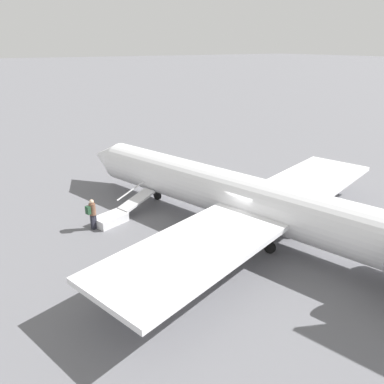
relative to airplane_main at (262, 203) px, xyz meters
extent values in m
plane|color=slate|center=(0.83, 0.25, -1.94)|extent=(600.00, 600.00, 0.00)
cylinder|color=white|center=(0.83, 0.25, -0.03)|extent=(20.92, 8.42, 2.47)
cone|color=white|center=(12.24, 3.66, -0.03)|extent=(3.30, 3.10, 2.42)
cube|color=white|center=(-1.80, 5.37, -0.21)|extent=(6.32, 9.62, 0.25)
cube|color=white|center=(1.45, -5.48, -0.21)|extent=(6.32, 9.62, 0.25)
cylinder|color=black|center=(7.40, 2.22, -1.63)|extent=(0.63, 0.32, 0.61)
cylinder|color=gray|center=(7.40, 2.22, -1.23)|extent=(0.11, 0.11, 0.19)
cylinder|color=black|center=(-1.50, 0.71, -1.63)|extent=(0.63, 0.32, 0.61)
cylinder|color=gray|center=(-1.50, 0.71, -1.23)|extent=(0.11, 0.11, 0.19)
cylinder|color=black|center=(-0.87, -1.42, -1.63)|extent=(0.63, 0.32, 0.61)
cylinder|color=gray|center=(-0.87, -1.42, -1.23)|extent=(0.11, 0.11, 0.19)
cube|color=silver|center=(5.70, 6.07, -1.69)|extent=(1.57, 2.04, 0.50)
cube|color=silver|center=(6.27, 4.16, -1.13)|extent=(1.50, 2.40, 0.73)
cube|color=silver|center=(6.70, 4.29, -0.63)|extent=(0.69, 2.14, 0.67)
cube|color=#23232D|center=(5.55, 7.08, -1.51)|extent=(0.27, 0.33, 0.85)
cylinder|color=brown|center=(5.55, 7.08, -0.76)|extent=(0.36, 0.36, 0.65)
sphere|color=beige|center=(5.55, 7.08, -0.32)|extent=(0.24, 0.24, 0.24)
cube|color=#23472D|center=(5.47, 7.34, -0.73)|extent=(0.32, 0.25, 0.44)
camera|label=1|loc=(-12.89, 12.37, 7.52)|focal=35.00mm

